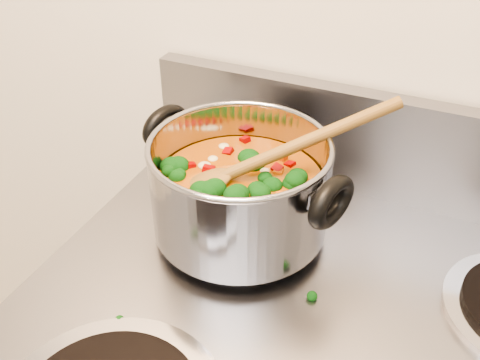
% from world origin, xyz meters
% --- Properties ---
extents(stockpot, '(0.30, 0.23, 0.14)m').
position_xyz_m(stockpot, '(-0.20, 1.31, 1.00)').
color(stockpot, '#929299').
rests_on(stockpot, electric_range).
extents(wooden_spoon, '(0.25, 0.19, 0.12)m').
position_xyz_m(wooden_spoon, '(-0.19, 1.32, 1.03)').
color(wooden_spoon, brown).
rests_on(wooden_spoon, stockpot).
extents(cooktop_crumbs, '(0.17, 0.15, 0.01)m').
position_xyz_m(cooktop_crumbs, '(-0.15, 1.14, 0.92)').
color(cooktop_crumbs, black).
rests_on(cooktop_crumbs, electric_range).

